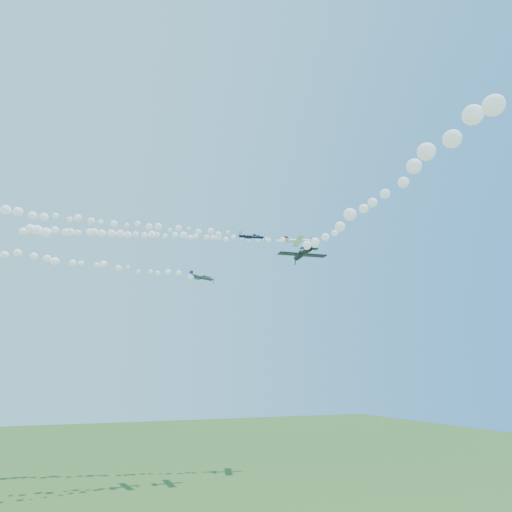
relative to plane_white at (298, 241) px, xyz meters
name	(u,v)px	position (x,y,z in m)	size (l,w,h in m)	color
ground	(209,478)	(-22.34, 0.96, -55.07)	(260.00, 260.00, 0.00)	#274B1C
plane_white	(298,241)	(0.00, 0.00, 0.00)	(7.57, 8.01, 2.03)	white
smoke_trail_white	(159,235)	(-34.87, 8.36, -0.32)	(65.42, 17.78, 3.15)	white
plane_navy	(252,237)	(-15.39, -5.97, -2.64)	(6.93, 7.08, 1.99)	#0D103A
smoke_trail_navy	(73,218)	(-54.40, -3.83, -2.86)	(73.95, 6.42, 2.71)	white
plane_grey	(202,277)	(-26.72, -4.31, -13.17)	(6.27, 6.65, 2.25)	#363D4F
plane_black	(302,254)	(-18.19, -35.76, -15.24)	(8.17, 7.71, 2.15)	black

